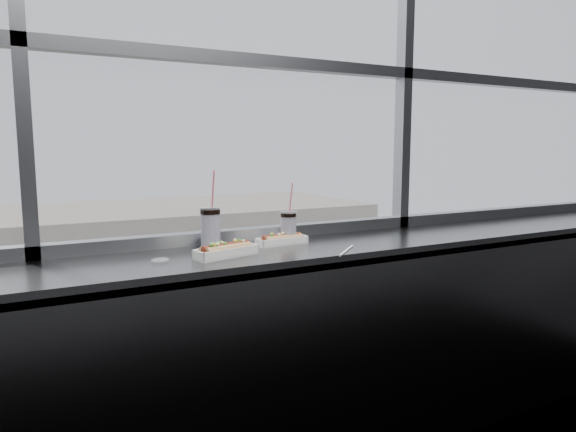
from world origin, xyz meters
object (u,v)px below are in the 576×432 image
soda_cup_right (288,226)px  pedestrian_b (23,353)px  loose_straw (346,250)px  tree_center (89,309)px  pedestrian_d (173,327)px  tree_right (235,297)px  car_far_c (282,341)px  wrapper (160,260)px  hotdog_tray_left (226,250)px  car_far_b (121,371)px  soda_cup_left (211,225)px  hotdog_tray_right (282,239)px  pedestrian_c (144,337)px  car_near_d (276,420)px

soda_cup_right → pedestrian_b: soda_cup_right is taller
loose_straw → tree_center: 29.84m
pedestrian_d → tree_right: size_ratio=0.54×
loose_straw → car_far_c: size_ratio=0.04×
wrapper → tree_right: wrapper is taller
hotdog_tray_left → pedestrian_b: 31.43m
car_far_c → pedestrian_b: bearing=74.4°
car_far_c → car_far_b: bearing=94.4°
hotdog_tray_left → pedestrian_b: size_ratio=0.14×
soda_cup_left → car_far_c: bearing=62.0°
soda_cup_left → pedestrian_d: bearing=75.5°
pedestrian_b → hotdog_tray_right: bearing=-177.2°
pedestrian_d → tree_center: (-5.09, -1.03, 2.26)m
tree_right → hotdog_tray_left: bearing=-111.8°
car_far_b → soda_cup_left: bearing=173.3°
wrapper → pedestrian_d: size_ratio=0.04×
hotdog_tray_left → pedestrian_d: hotdog_tray_left is taller
pedestrian_b → tree_center: 4.38m
pedestrian_c → car_far_b: bearing=-116.8°
soda_cup_left → soda_cup_right: size_ratio=1.21×
soda_cup_left → pedestrian_b: soda_cup_left is taller
wrapper → tree_right: (11.65, 28.32, -9.20)m
pedestrian_d → car_far_c: bearing=136.3°
pedestrian_c → hotdog_tray_right: bearing=-100.3°
car_far_b → car_near_d: car_far_b is taller
soda_cup_right → car_far_c: 29.40m
hotdog_tray_left → tree_right: (11.36, 28.34, -9.22)m
tree_center → pedestrian_c: bearing=1.9°
car_far_c → tree_right: (-1.44, 4.00, 1.89)m
car_far_b → pedestrian_c: bearing=-25.5°
hotdog_tray_right → wrapper: hotdog_tray_right is taller
loose_straw → car_far_b: bearing=41.1°
car_near_d → tree_center: bearing=19.1°
soda_cup_right → wrapper: (-0.67, -0.13, -0.08)m
car_far_b → car_far_c: bearing=-88.7°
tree_center → tree_right: 8.93m
pedestrian_b → pedestrian_d: 8.63m
hotdog_tray_right → pedestrian_b: hotdog_tray_right is taller
hotdog_tray_right → tree_center: (2.11, 28.20, -8.68)m
wrapper → car_near_d: bearing=62.1°
soda_cup_right → car_far_c: size_ratio=0.05×
car_far_b → tree_right: bearing=-62.1°
hotdog_tray_right → pedestrian_b: 31.31m
soda_cup_left → pedestrian_b: size_ratio=0.17×
car_far_b → tree_center: (-0.94, 4.00, 2.38)m
car_far_c → pedestrian_d: bearing=50.7°
car_far_b → pedestrian_b: bearing=42.7°
soda_cup_right → car_far_b: size_ratio=0.05×
loose_straw → tree_right: bearing=26.9°
hotdog_tray_right → pedestrian_c: (5.12, 28.30, -10.95)m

